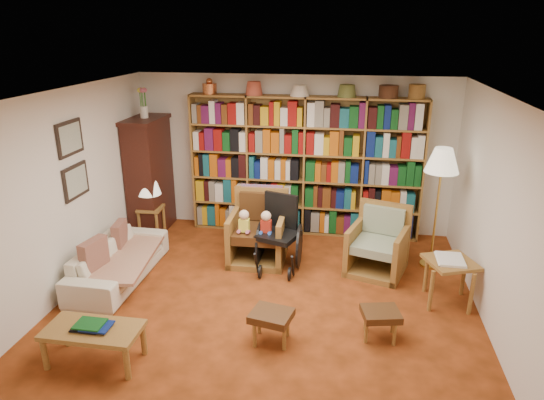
% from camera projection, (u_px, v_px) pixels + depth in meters
% --- Properties ---
extents(floor, '(5.00, 5.00, 0.00)m').
position_uv_depth(floor, '(266.00, 305.00, 5.86)').
color(floor, '#9E4218').
rests_on(floor, ground).
extents(ceiling, '(5.00, 5.00, 0.00)m').
position_uv_depth(ceiling, '(265.00, 96.00, 5.02)').
color(ceiling, white).
rests_on(ceiling, wall_back).
extents(wall_back, '(5.00, 0.00, 5.00)m').
position_uv_depth(wall_back, '(293.00, 154.00, 7.76)').
color(wall_back, silver).
rests_on(wall_back, floor).
extents(wall_front, '(5.00, 0.00, 5.00)m').
position_uv_depth(wall_front, '(197.00, 343.00, 3.12)').
color(wall_front, silver).
rests_on(wall_front, floor).
extents(wall_left, '(0.00, 5.00, 5.00)m').
position_uv_depth(wall_left, '(62.00, 196.00, 5.83)').
color(wall_left, silver).
rests_on(wall_left, floor).
extents(wall_right, '(0.00, 5.00, 5.00)m').
position_uv_depth(wall_right, '(501.00, 222.00, 5.05)').
color(wall_right, silver).
rests_on(wall_right, floor).
extents(bookshelf, '(3.60, 0.30, 2.42)m').
position_uv_depth(bookshelf, '(305.00, 163.00, 7.60)').
color(bookshelf, '#A06F31').
rests_on(bookshelf, floor).
extents(curio_cabinet, '(0.50, 0.95, 2.40)m').
position_uv_depth(curio_cabinet, '(150.00, 174.00, 7.75)').
color(curio_cabinet, '#3A170F').
rests_on(curio_cabinet, floor).
extents(framed_pictures, '(0.03, 0.52, 0.97)m').
position_uv_depth(framed_pictures, '(73.00, 160.00, 5.98)').
color(framed_pictures, black).
rests_on(framed_pictures, wall_left).
extents(sofa, '(1.78, 0.70, 0.52)m').
position_uv_depth(sofa, '(119.00, 260.00, 6.41)').
color(sofa, beige).
rests_on(sofa, floor).
extents(sofa_throw, '(0.93, 1.51, 0.04)m').
position_uv_depth(sofa_throw, '(122.00, 258.00, 6.39)').
color(sofa_throw, beige).
rests_on(sofa_throw, sofa).
extents(cushion_left, '(0.17, 0.38, 0.36)m').
position_uv_depth(cushion_left, '(120.00, 236.00, 6.70)').
color(cushion_left, maroon).
rests_on(cushion_left, sofa).
extents(cushion_right, '(0.20, 0.43, 0.41)m').
position_uv_depth(cushion_right, '(94.00, 258.00, 6.04)').
color(cushion_right, maroon).
rests_on(cushion_right, sofa).
extents(side_table_lamp, '(0.39, 0.39, 0.51)m').
position_uv_depth(side_table_lamp, '(151.00, 215.00, 7.64)').
color(side_table_lamp, '#A06F31').
rests_on(side_table_lamp, floor).
extents(table_lamp, '(0.37, 0.37, 0.50)m').
position_uv_depth(table_lamp, '(149.00, 187.00, 7.48)').
color(table_lamp, gold).
rests_on(table_lamp, side_table_lamp).
extents(armchair_leather, '(0.81, 0.86, 1.00)m').
position_uv_depth(armchair_leather, '(259.00, 231.00, 6.98)').
color(armchair_leather, '#A06F31').
rests_on(armchair_leather, floor).
extents(armchair_sage, '(0.94, 0.95, 0.91)m').
position_uv_depth(armchair_sage, '(377.00, 245.00, 6.65)').
color(armchair_sage, '#A06F31').
rests_on(armchair_sage, floor).
extents(wheelchair, '(0.63, 0.82, 1.02)m').
position_uv_depth(wheelchair, '(279.00, 235.00, 6.70)').
color(wheelchair, black).
rests_on(wheelchair, floor).
extents(floor_lamp, '(0.45, 0.45, 1.70)m').
position_uv_depth(floor_lamp, '(442.00, 165.00, 6.36)').
color(floor_lamp, gold).
rests_on(floor_lamp, floor).
extents(side_table_papers, '(0.68, 0.68, 0.60)m').
position_uv_depth(side_table_papers, '(450.00, 267.00, 5.76)').
color(side_table_papers, '#A06F31').
rests_on(side_table_papers, floor).
extents(footstool_a, '(0.48, 0.43, 0.36)m').
position_uv_depth(footstool_a, '(271.00, 318.00, 5.09)').
color(footstool_a, '#472812').
rests_on(footstool_a, floor).
extents(footstool_b, '(0.45, 0.41, 0.33)m').
position_uv_depth(footstool_b, '(381.00, 316.00, 5.16)').
color(footstool_b, '#472812').
rests_on(footstool_b, floor).
extents(coffee_table, '(0.94, 0.47, 0.44)m').
position_uv_depth(coffee_table, '(93.00, 332.00, 4.76)').
color(coffee_table, '#A06F31').
rests_on(coffee_table, floor).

